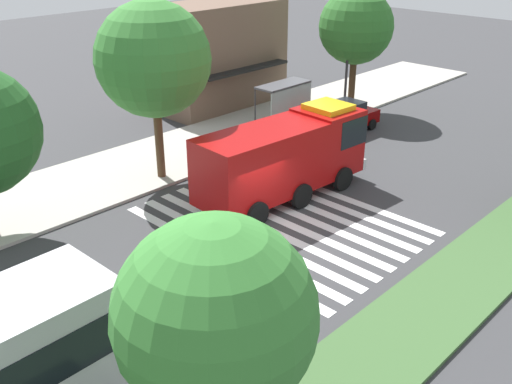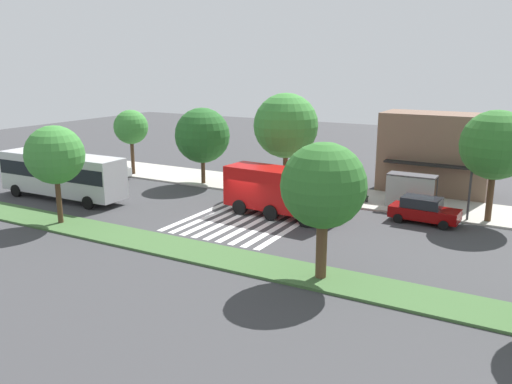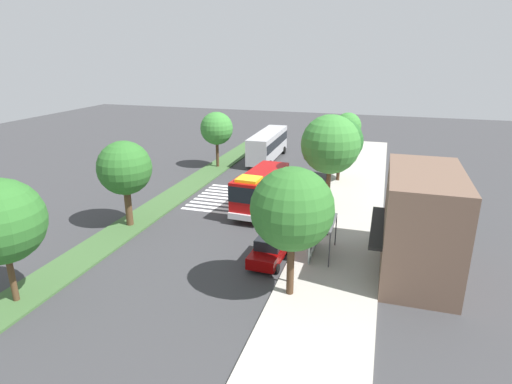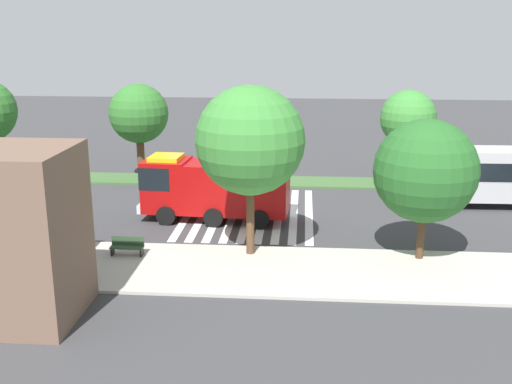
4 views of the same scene
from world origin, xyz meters
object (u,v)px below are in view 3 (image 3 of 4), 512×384
object	(u,v)px
bus_stop_shelter	(319,230)
sidewalk_tree_center	(331,144)
street_lamp	(289,224)
sidewalk_tree_far_east	(292,209)
sidewalk_tree_west	(340,141)
median_tree_far_west	(217,129)
median_tree_center	(1,221)
parked_car_west	(330,152)
transit_bus	(268,144)
median_tree_west	(125,168)
parked_car_mid	(271,248)
fire_truck	(260,189)
bench_near_shelter	(326,226)
sidewalk_tree_far_west	(348,126)

from	to	relation	value
bus_stop_shelter	sidewalk_tree_center	bearing A→B (deg)	-175.74
street_lamp	sidewalk_tree_far_east	xyz separation A→B (m)	(1.26, 0.40, 1.42)
sidewalk_tree_west	median_tree_far_west	bearing A→B (deg)	-95.85
median_tree_center	median_tree_far_west	bearing A→B (deg)	180.00
median_tree_far_west	parked_car_west	bearing A→B (deg)	123.22
transit_bus	median_tree_west	distance (m)	24.76
transit_bus	median_tree_center	size ratio (longest dim) A/B	1.61
street_lamp	sidewalk_tree_far_east	world-z (taller)	sidewalk_tree_far_east
parked_car_mid	sidewalk_tree_far_east	bearing A→B (deg)	32.26
parked_car_west	street_lamp	world-z (taller)	street_lamp
fire_truck	bench_near_shelter	xyz separation A→B (m)	(3.14, 6.26, -1.42)
parked_car_mid	sidewalk_tree_far_east	distance (m)	6.26
parked_car_west	bus_stop_shelter	xyz separation A→B (m)	(27.69, 2.94, 1.00)
bus_stop_shelter	bench_near_shelter	bearing A→B (deg)	-179.45
median_tree_west	median_tree_center	distance (m)	11.39
parked_car_mid	bench_near_shelter	size ratio (longest dim) A/B	2.89
fire_truck	transit_bus	xyz separation A→B (m)	(-17.72, -4.19, 0.12)
transit_bus	sidewalk_tree_far_east	bearing A→B (deg)	-163.30
bus_stop_shelter	parked_car_west	bearing A→B (deg)	-173.95
bench_near_shelter	median_tree_center	size ratio (longest dim) A/B	0.23
median_tree_center	transit_bus	bearing A→B (deg)	172.27
transit_bus	median_tree_west	world-z (taller)	median_tree_west
transit_bus	median_tree_west	size ratio (longest dim) A/B	1.68
parked_car_west	transit_bus	xyz separation A→B (m)	(2.83, -7.56, 1.25)
street_lamp	sidewalk_tree_center	bearing A→B (deg)	178.38
bus_stop_shelter	sidewalk_tree_west	xyz separation A→B (m)	(-18.09, -0.74, 2.53)
fire_truck	transit_bus	world-z (taller)	fire_truck
parked_car_west	median_tree_center	xyz separation A→B (m)	(38.37, -12.38, 4.03)
sidewalk_tree_far_west	sidewalk_tree_center	world-z (taller)	sidewalk_tree_center
bus_stop_shelter	sidewalk_tree_west	size ratio (longest dim) A/B	0.52
median_tree_center	median_tree_west	bearing A→B (deg)	180.00
median_tree_west	sidewalk_tree_center	bearing A→B (deg)	122.33
sidewalk_tree_center	median_tree_center	size ratio (longest dim) A/B	1.15
parked_car_west	bench_near_shelter	size ratio (longest dim) A/B	3.04
bench_near_shelter	sidewalk_tree_center	distance (m)	7.89
street_lamp	sidewalk_tree_center	world-z (taller)	sidewalk_tree_center
sidewalk_tree_far_west	median_tree_far_west	distance (m)	16.07
transit_bus	sidewalk_tree_far_west	world-z (taller)	sidewalk_tree_far_west
parked_car_mid	median_tree_far_west	world-z (taller)	median_tree_far_west
transit_bus	parked_car_west	bearing A→B (deg)	-70.59
parked_car_west	sidewalk_tree_center	world-z (taller)	sidewalk_tree_center
parked_car_west	parked_car_mid	world-z (taller)	parked_car_mid
fire_truck	median_tree_west	size ratio (longest dim) A/B	1.27
fire_truck	parked_car_west	distance (m)	20.86
street_lamp	median_tree_far_west	world-z (taller)	median_tree_far_west
sidewalk_tree_west	median_tree_west	world-z (taller)	median_tree_west
transit_bus	median_tree_far_west	size ratio (longest dim) A/B	1.75
sidewalk_tree_far_west	fire_truck	bearing A→B (deg)	-16.15
fire_truck	sidewalk_tree_far_east	size ratio (longest dim) A/B	1.15
parked_car_west	sidewalk_tree_west	xyz separation A→B (m)	(9.60, 2.20, 3.53)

